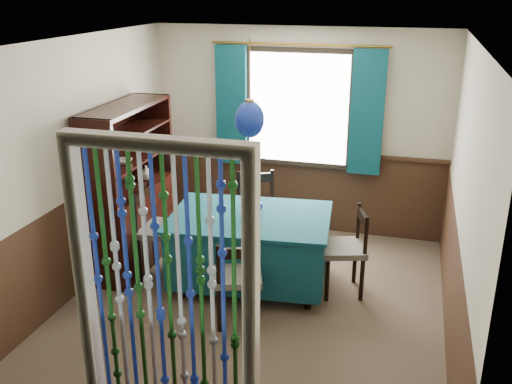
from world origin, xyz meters
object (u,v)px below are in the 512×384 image
(chair_left, at_px, (159,230))
(chair_right, at_px, (346,249))
(vase_table, at_px, (254,204))
(bowl_shelf, at_px, (123,161))
(vase_sideboard, at_px, (146,172))
(sideboard, at_px, (132,210))
(chair_far, at_px, (257,212))
(dining_table, at_px, (250,245))
(chair_near, at_px, (238,279))
(pendant_lamp, at_px, (250,119))

(chair_left, height_order, chair_right, chair_left)
(vase_table, height_order, bowl_shelf, bowl_shelf)
(chair_left, distance_m, vase_sideboard, 0.76)
(chair_right, relative_size, sideboard, 0.50)
(chair_left, relative_size, vase_sideboard, 5.59)
(chair_far, distance_m, vase_table, 0.75)
(sideboard, height_order, vase_table, sideboard)
(dining_table, relative_size, chair_near, 1.98)
(chair_left, relative_size, bowl_shelf, 4.79)
(dining_table, relative_size, bowl_shelf, 8.33)
(chair_right, distance_m, sideboard, 2.36)
(sideboard, xyz_separation_m, pendant_lamp, (1.40, -0.14, 1.14))
(chair_near, bearing_deg, dining_table, 79.05)
(sideboard, bearing_deg, dining_table, -6.24)
(chair_far, height_order, vase_sideboard, vase_sideboard)
(chair_far, height_order, vase_table, vase_table)
(vase_sideboard, bearing_deg, chair_left, -53.98)
(chair_near, distance_m, bowl_shelf, 1.77)
(pendant_lamp, distance_m, vase_sideboard, 1.60)
(vase_sideboard, bearing_deg, sideboard, -101.91)
(dining_table, relative_size, vase_table, 9.54)
(chair_left, relative_size, vase_table, 5.48)
(bowl_shelf, bearing_deg, sideboard, 106.36)
(bowl_shelf, bearing_deg, vase_table, 6.90)
(chair_near, relative_size, vase_table, 4.82)
(vase_table, bearing_deg, chair_left, -171.03)
(chair_left, height_order, pendant_lamp, pendant_lamp)
(bowl_shelf, bearing_deg, chair_far, 34.06)
(chair_left, height_order, bowl_shelf, bowl_shelf)
(dining_table, distance_m, vase_table, 0.42)
(chair_far, bearing_deg, sideboard, 2.49)
(pendant_lamp, bearing_deg, chair_right, 6.06)
(dining_table, bearing_deg, bowl_shelf, 176.94)
(chair_left, xyz_separation_m, chair_right, (1.94, 0.16, -0.04))
(sideboard, bearing_deg, chair_right, -1.48)
(chair_far, bearing_deg, pendant_lamp, 76.91)
(chair_left, relative_size, sideboard, 0.55)
(sideboard, xyz_separation_m, vase_sideboard, (0.06, 0.29, 0.36))
(dining_table, relative_size, vase_sideboard, 9.72)
(chair_far, xyz_separation_m, pendant_lamp, (0.13, -0.75, 1.25))
(chair_right, height_order, sideboard, sideboard)
(dining_table, xyz_separation_m, vase_table, (0.01, 0.10, 0.41))
(chair_far, relative_size, chair_left, 0.97)
(pendant_lamp, bearing_deg, chair_far, 100.13)
(chair_far, xyz_separation_m, bowl_shelf, (-1.20, -0.81, 0.74))
(chair_near, relative_size, chair_left, 0.88)
(chair_left, bearing_deg, pendant_lamp, 89.84)
(chair_near, distance_m, chair_right, 1.20)
(chair_near, height_order, bowl_shelf, bowl_shelf)
(chair_near, height_order, sideboard, sideboard)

